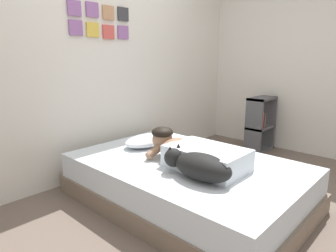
% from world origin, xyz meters
% --- Properties ---
extents(ground_plane, '(12.87, 12.87, 0.00)m').
position_xyz_m(ground_plane, '(0.00, 0.00, 0.00)').
color(ground_plane, '#66564C').
extents(back_wall, '(4.43, 0.12, 2.50)m').
position_xyz_m(back_wall, '(0.00, 1.45, 1.25)').
color(back_wall, silver).
rests_on(back_wall, ground).
extents(side_wall_right, '(0.10, 5.80, 2.50)m').
position_xyz_m(side_wall_right, '(2.27, 0.20, 1.25)').
color(side_wall_right, silver).
rests_on(side_wall_right, ground).
extents(bed, '(1.35, 2.05, 0.39)m').
position_xyz_m(bed, '(0.04, 0.26, 0.19)').
color(bed, '#726051').
rests_on(bed, ground).
extents(pillow, '(0.52, 0.32, 0.11)m').
position_xyz_m(pillow, '(0.12, 0.85, 0.44)').
color(pillow, silver).
rests_on(pillow, bed).
extents(person_lying, '(0.43, 0.92, 0.27)m').
position_xyz_m(person_lying, '(0.01, 0.16, 0.49)').
color(person_lying, silver).
rests_on(person_lying, bed).
extents(dog, '(0.26, 0.57, 0.21)m').
position_xyz_m(dog, '(-0.20, -0.06, 0.49)').
color(dog, black).
rests_on(dog, bed).
extents(coffee_cup, '(0.12, 0.09, 0.07)m').
position_xyz_m(coffee_cup, '(0.30, 0.74, 0.43)').
color(coffee_cup, '#D84C47').
rests_on(coffee_cup, bed).
extents(cell_phone, '(0.07, 0.14, 0.01)m').
position_xyz_m(cell_phone, '(-0.02, -0.12, 0.39)').
color(cell_phone, black).
rests_on(cell_phone, bed).
extents(bookshelf, '(0.45, 0.24, 0.75)m').
position_xyz_m(bookshelf, '(1.90, 0.47, 0.38)').
color(bookshelf, '#4C4C51').
rests_on(bookshelf, ground).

